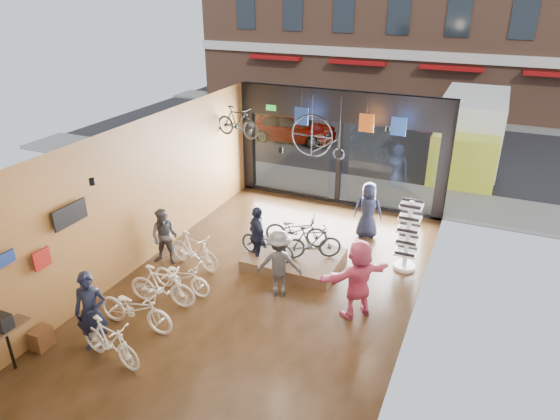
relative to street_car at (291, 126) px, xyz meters
The scene contains 34 objects.
ground_plane 12.73m from the street_car, 70.81° to the right, with size 7.00×12.00×0.04m, color black.
ceiling 13.08m from the street_car, 70.81° to the right, with size 7.00×12.00×0.04m, color black.
wall_left 12.08m from the street_car, 86.87° to the right, with size 0.04×12.00×3.80m, color #A17539.
wall_right 14.30m from the street_car, 57.33° to the right, with size 0.04×12.00×3.80m, color beige.
wall_back 18.54m from the street_car, 76.95° to the right, with size 7.00×0.04×3.80m, color beige.
storefront 7.41m from the street_car, 55.16° to the right, with size 7.00×0.26×3.80m, color black, non-canonical shape.
exit_sign 6.79m from the street_car, 73.82° to the right, with size 0.35×0.06×0.18m, color #198C26.
street_road 5.19m from the street_car, 35.69° to the left, with size 30.00×18.00×0.02m, color black.
sidewalk_near 6.40m from the street_car, 48.98° to the right, with size 30.00×2.40×0.12m, color slate.
sidewalk_far 8.18m from the street_car, 59.18° to the left, with size 30.00×2.00×0.12m, color slate.
street_car is the anchor object (origin of this frame).
box_truck 7.97m from the street_car, ahead, with size 2.39×7.16×2.82m, color silver, non-canonical shape.
floor_bike_1 15.56m from the street_car, 80.75° to the right, with size 0.45×1.60×0.96m, color #EFE3CF.
floor_bike_2 14.46m from the street_car, 80.99° to the right, with size 0.64×1.84×0.97m, color #EFE3CF.
floor_bike_3 13.54m from the street_car, 80.30° to the right, with size 0.47×1.65×0.99m, color #EFE3CF.
floor_bike_4 12.95m from the street_car, 79.34° to the right, with size 0.56×1.59×0.84m, color #EFE3CF.
floor_bike_5 11.81m from the street_car, 79.94° to the right, with size 0.46×1.64×0.98m, color #EFE3CF.
display_platform 11.36m from the street_car, 67.15° to the right, with size 2.40×1.80×0.30m, color #503422.
display_bike_left 11.51m from the street_car, 70.68° to the right, with size 0.56×1.60×0.84m, color black.
display_bike_mid 11.52m from the street_car, 64.91° to the right, with size 0.43×1.52×0.92m, color black.
display_bike_right 10.79m from the street_car, 66.88° to the right, with size 0.60×1.71×0.90m, color black.
customer_0 15.28m from the street_car, 82.73° to the right, with size 0.65×0.42×1.78m, color #161C33.
customer_1 11.79m from the street_car, 84.00° to the right, with size 0.75×0.59×1.55m, color #3F3F44.
customer_2 11.38m from the street_car, 72.03° to the right, with size 0.97×0.40×1.66m, color #161C33.
customer_3 12.72m from the street_car, 68.89° to the right, with size 1.09×0.62×1.68m, color #3F3F44.
customer_4 9.91m from the street_car, 54.62° to the right, with size 0.82×0.53×1.68m, color #161C33.
customer_5 13.58m from the street_car, 61.38° to the right, with size 1.74×0.55×1.88m, color #CC4C72.
sunglasses_rack 11.86m from the street_car, 53.05° to the right, with size 0.57×0.47×1.92m, color white, non-canonical shape.
wall_merch 15.53m from the street_car, 87.06° to the right, with size 0.40×2.40×2.60m, color navy, non-canonical shape.
penny_farthing 8.28m from the street_car, 61.41° to the right, with size 1.68×0.06×1.35m, color black, non-canonical shape.
hung_bike 8.23m from the street_car, 79.83° to the right, with size 0.45×1.58×0.95m, color black.
jersey_left 7.84m from the street_car, 65.36° to the right, with size 0.45×0.03×0.55m, color #1E3F99.
jersey_mid 8.87m from the street_car, 52.62° to the right, with size 0.45×0.03×0.55m, color #CC5919.
jersey_right 9.46m from the street_car, 47.89° to the right, with size 0.45×0.03×0.55m, color #1E3F99.
Camera 1 is at (4.48, -9.14, 6.87)m, focal length 32.00 mm.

